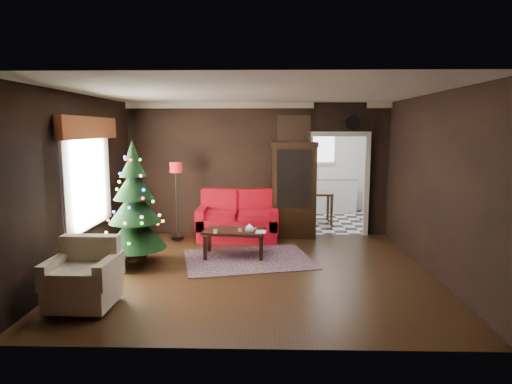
{
  "coord_description": "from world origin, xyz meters",
  "views": [
    {
      "loc": [
        0.19,
        -6.72,
        2.25
      ],
      "look_at": [
        0.0,
        0.9,
        1.15
      ],
      "focal_mm": 30.65,
      "sensor_mm": 36.0,
      "label": 1
    }
  ],
  "objects_px": {
    "loveseat": "(238,215)",
    "floor_lamp": "(177,201)",
    "curio_cabinet": "(294,192)",
    "teapot": "(249,229)",
    "armchair": "(83,273)",
    "kitchen_table": "(317,207)",
    "christmas_tree": "(134,203)",
    "wall_clock": "(352,123)",
    "coffee_table": "(234,243)"
  },
  "relations": [
    {
      "from": "christmas_tree",
      "to": "armchair",
      "type": "height_order",
      "value": "christmas_tree"
    },
    {
      "from": "armchair",
      "to": "curio_cabinet",
      "type": "bearing_deg",
      "value": 54.04
    },
    {
      "from": "christmas_tree",
      "to": "wall_clock",
      "type": "relative_size",
      "value": 6.0
    },
    {
      "from": "loveseat",
      "to": "teapot",
      "type": "relative_size",
      "value": 10.21
    },
    {
      "from": "curio_cabinet",
      "to": "wall_clock",
      "type": "xyz_separation_m",
      "value": [
        1.2,
        0.18,
        1.43
      ]
    },
    {
      "from": "floor_lamp",
      "to": "teapot",
      "type": "xyz_separation_m",
      "value": [
        1.51,
        -1.3,
        -0.27
      ]
    },
    {
      "from": "loveseat",
      "to": "wall_clock",
      "type": "xyz_separation_m",
      "value": [
        2.35,
        0.4,
        1.88
      ]
    },
    {
      "from": "christmas_tree",
      "to": "armchair",
      "type": "distance_m",
      "value": 1.87
    },
    {
      "from": "curio_cabinet",
      "to": "armchair",
      "type": "distance_m",
      "value": 4.76
    },
    {
      "from": "loveseat",
      "to": "armchair",
      "type": "bearing_deg",
      "value": -115.86
    },
    {
      "from": "coffee_table",
      "to": "kitchen_table",
      "type": "distance_m",
      "value": 3.4
    },
    {
      "from": "armchair",
      "to": "wall_clock",
      "type": "xyz_separation_m",
      "value": [
        4.07,
        3.95,
        1.92
      ]
    },
    {
      "from": "curio_cabinet",
      "to": "floor_lamp",
      "type": "distance_m",
      "value": 2.41
    },
    {
      "from": "christmas_tree",
      "to": "teapot",
      "type": "xyz_separation_m",
      "value": [
        1.87,
        0.29,
        -0.49
      ]
    },
    {
      "from": "loveseat",
      "to": "coffee_table",
      "type": "distance_m",
      "value": 1.26
    },
    {
      "from": "wall_clock",
      "to": "armchair",
      "type": "bearing_deg",
      "value": -135.88
    },
    {
      "from": "christmas_tree",
      "to": "loveseat",
      "type": "bearing_deg",
      "value": 48.46
    },
    {
      "from": "christmas_tree",
      "to": "wall_clock",
      "type": "distance_m",
      "value": 4.68
    },
    {
      "from": "loveseat",
      "to": "kitchen_table",
      "type": "distance_m",
      "value": 2.45
    },
    {
      "from": "loveseat",
      "to": "christmas_tree",
      "type": "distance_m",
      "value": 2.44
    },
    {
      "from": "coffee_table",
      "to": "kitchen_table",
      "type": "bearing_deg",
      "value": 58.25
    },
    {
      "from": "armchair",
      "to": "coffee_table",
      "type": "distance_m",
      "value": 2.9
    },
    {
      "from": "floor_lamp",
      "to": "christmas_tree",
      "type": "distance_m",
      "value": 1.65
    },
    {
      "from": "curio_cabinet",
      "to": "armchair",
      "type": "relative_size",
      "value": 2.32
    },
    {
      "from": "floor_lamp",
      "to": "armchair",
      "type": "height_order",
      "value": "floor_lamp"
    },
    {
      "from": "teapot",
      "to": "wall_clock",
      "type": "bearing_deg",
      "value": 42.57
    },
    {
      "from": "loveseat",
      "to": "floor_lamp",
      "type": "xyz_separation_m",
      "value": [
        -1.22,
        -0.18,
        0.33
      ]
    },
    {
      "from": "coffee_table",
      "to": "floor_lamp",
      "type": "bearing_deg",
      "value": 139.53
    },
    {
      "from": "teapot",
      "to": "floor_lamp",
      "type": "bearing_deg",
      "value": 139.28
    },
    {
      "from": "armchair",
      "to": "kitchen_table",
      "type": "height_order",
      "value": "armchair"
    },
    {
      "from": "loveseat",
      "to": "coffee_table",
      "type": "height_order",
      "value": "loveseat"
    },
    {
      "from": "loveseat",
      "to": "armchair",
      "type": "height_order",
      "value": "loveseat"
    },
    {
      "from": "armchair",
      "to": "teapot",
      "type": "bearing_deg",
      "value": 46.96
    },
    {
      "from": "christmas_tree",
      "to": "coffee_table",
      "type": "xyz_separation_m",
      "value": [
        1.59,
        0.54,
        -0.8
      ]
    },
    {
      "from": "coffee_table",
      "to": "loveseat",
      "type": "bearing_deg",
      "value": 90.67
    },
    {
      "from": "floor_lamp",
      "to": "teapot",
      "type": "bearing_deg",
      "value": -40.72
    },
    {
      "from": "kitchen_table",
      "to": "teapot",
      "type": "bearing_deg",
      "value": -115.62
    },
    {
      "from": "coffee_table",
      "to": "teapot",
      "type": "bearing_deg",
      "value": -41.76
    },
    {
      "from": "christmas_tree",
      "to": "kitchen_table",
      "type": "relative_size",
      "value": 2.56
    },
    {
      "from": "coffee_table",
      "to": "kitchen_table",
      "type": "relative_size",
      "value": 1.4
    },
    {
      "from": "christmas_tree",
      "to": "coffee_table",
      "type": "height_order",
      "value": "christmas_tree"
    },
    {
      "from": "curio_cabinet",
      "to": "floor_lamp",
      "type": "relative_size",
      "value": 1.23
    },
    {
      "from": "floor_lamp",
      "to": "kitchen_table",
      "type": "xyz_separation_m",
      "value": [
        3.02,
        1.83,
        -0.46
      ]
    },
    {
      "from": "armchair",
      "to": "teapot",
      "type": "height_order",
      "value": "armchair"
    },
    {
      "from": "loveseat",
      "to": "curio_cabinet",
      "type": "bearing_deg",
      "value": 10.83
    },
    {
      "from": "wall_clock",
      "to": "coffee_table",
      "type": "bearing_deg",
      "value": -145.0
    },
    {
      "from": "coffee_table",
      "to": "wall_clock",
      "type": "xyz_separation_m",
      "value": [
        2.34,
        1.64,
        2.13
      ]
    },
    {
      "from": "armchair",
      "to": "teapot",
      "type": "xyz_separation_m",
      "value": [
        2.01,
        2.06,
        0.1
      ]
    },
    {
      "from": "teapot",
      "to": "kitchen_table",
      "type": "xyz_separation_m",
      "value": [
        1.5,
        3.14,
        -0.19
      ]
    },
    {
      "from": "curio_cabinet",
      "to": "teapot",
      "type": "xyz_separation_m",
      "value": [
        -0.85,
        -1.71,
        -0.39
      ]
    }
  ]
}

